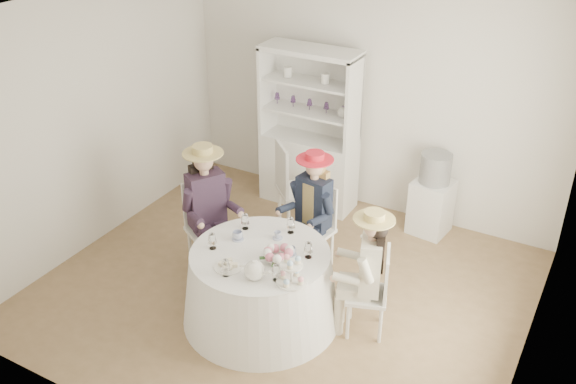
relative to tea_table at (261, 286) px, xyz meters
The scene contains 23 objects.
ground 0.58m from the tea_table, 93.84° to the left, with size 4.50×4.50×0.00m, color brown.
ceiling 2.39m from the tea_table, 93.84° to the left, with size 4.50×4.50×0.00m, color white.
wall_back 2.65m from the tea_table, 90.72° to the left, with size 4.50×4.50×0.00m, color silver.
wall_front 1.83m from the tea_table, 91.15° to the right, with size 4.50×4.50×0.00m, color silver.
wall_left 2.53m from the tea_table, 168.60° to the left, with size 4.50×4.50×0.00m, color silver.
wall_right 2.47m from the tea_table, 11.71° to the left, with size 4.50×4.50×0.00m, color silver.
tea_table is the anchor object (origin of this frame).
hutch 2.27m from the tea_table, 106.36° to the left, with size 1.15×0.47×1.92m.
side_table 2.38m from the tea_table, 68.43° to the left, with size 0.40×0.40×0.63m, color silver.
hatbox 2.42m from the tea_table, 68.43° to the left, with size 0.33×0.33×0.33m, color black.
guest_left 1.04m from the tea_table, 154.35° to the left, with size 0.59×0.54×1.39m.
guest_mid 1.03m from the tea_table, 88.22° to the left, with size 0.48×0.51×1.30m.
guest_right 1.01m from the tea_table, 18.21° to the left, with size 0.51×0.47×1.24m.
spare_chair 1.57m from the tea_table, 108.34° to the left, with size 0.62×0.62×1.07m.
teacup_a 0.50m from the tea_table, 163.61° to the left, with size 0.09×0.09×0.07m, color white.
teacup_b 0.48m from the tea_table, 85.81° to the left, with size 0.07×0.07×0.06m, color white.
teacup_c 0.48m from the tea_table, 22.94° to the left, with size 0.08×0.08×0.07m, color white.
flower_bowl 0.44m from the tea_table, 16.04° to the right, with size 0.19×0.19×0.05m, color white.
flower_arrangement 0.51m from the tea_table, 14.42° to the right, with size 0.21×0.21×0.08m.
table_teapot 0.58m from the tea_table, 65.11° to the right, with size 0.24×0.17×0.18m.
sandwich_plate 0.51m from the tea_table, 110.55° to the right, with size 0.25×0.25×0.06m.
cupcake_stand 0.68m from the tea_table, 28.09° to the right, with size 0.26×0.26×0.24m.
stemware_set 0.44m from the tea_table, 100.62° to the right, with size 0.88×0.92×0.15m.
Camera 1 is at (2.53, -4.42, 3.90)m, focal length 40.00 mm.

